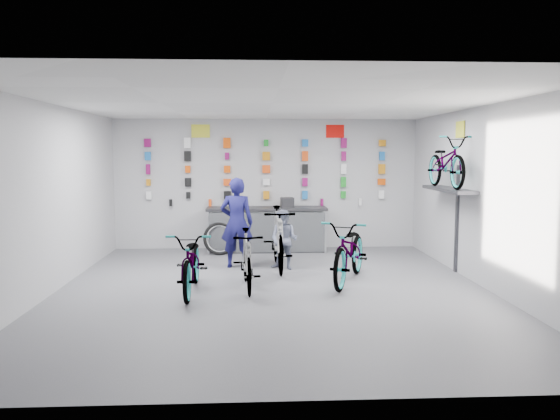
{
  "coord_description": "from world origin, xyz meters",
  "views": [
    {
      "loc": [
        -0.32,
        -8.69,
        2.23
      ],
      "look_at": [
        0.19,
        1.4,
        1.16
      ],
      "focal_mm": 35.0,
      "sensor_mm": 36.0,
      "label": 1
    }
  ],
  "objects": [
    {
      "name": "wall_back",
      "position": [
        0.0,
        4.0,
        1.5
      ],
      "size": [
        7.0,
        0.0,
        7.0
      ],
      "primitive_type": "plane",
      "rotation": [
        1.57,
        0.0,
        0.0
      ],
      "color": "#BCBCBF",
      "rests_on": "floor"
    },
    {
      "name": "wall_bracket",
      "position": [
        3.33,
        1.2,
        1.46
      ],
      "size": [
        0.39,
        1.9,
        2.0
      ],
      "color": "#333338",
      "rests_on": "wall_right"
    },
    {
      "name": "floor",
      "position": [
        0.0,
        0.0,
        0.0
      ],
      "size": [
        8.0,
        8.0,
        0.0
      ],
      "primitive_type": "plane",
      "color": "#515156",
      "rests_on": "ground"
    },
    {
      "name": "bike_right",
      "position": [
        1.35,
        0.48,
        0.55
      ],
      "size": [
        1.47,
        2.23,
        1.11
      ],
      "primitive_type": "imported",
      "rotation": [
        0.0,
        0.0,
        -0.38
      ],
      "color": "gray",
      "rests_on": "floor"
    },
    {
      "name": "ceiling",
      "position": [
        0.0,
        0.0,
        3.0
      ],
      "size": [
        8.0,
        8.0,
        0.0
      ],
      "primitive_type": "plane",
      "rotation": [
        3.14,
        0.0,
        0.0
      ],
      "color": "white",
      "rests_on": "wall_back"
    },
    {
      "name": "clerk",
      "position": [
        -0.63,
        1.82,
        0.88
      ],
      "size": [
        0.67,
        0.47,
        1.75
      ],
      "primitive_type": "imported",
      "rotation": [
        0.0,
        0.0,
        3.05
      ],
      "color": "#13124A",
      "rests_on": "floor"
    },
    {
      "name": "merch_wall",
      "position": [
        0.06,
        3.93,
        1.83
      ],
      "size": [
        5.56,
        0.08,
        1.57
      ],
      "color": "white",
      "rests_on": "wall_back"
    },
    {
      "name": "register",
      "position": [
        0.46,
        3.55,
        1.11
      ],
      "size": [
        0.3,
        0.32,
        0.22
      ],
      "primitive_type": "cube",
      "rotation": [
        0.0,
        0.0,
        0.08
      ],
      "color": "black",
      "rests_on": "counter"
    },
    {
      "name": "wall_right",
      "position": [
        3.5,
        0.0,
        1.5
      ],
      "size": [
        0.0,
        8.0,
        8.0
      ],
      "primitive_type": "plane",
      "rotation": [
        1.57,
        0.0,
        -1.57
      ],
      "color": "#BCBCBF",
      "rests_on": "floor"
    },
    {
      "name": "spare_wheel",
      "position": [
        -1.04,
        3.17,
        0.35
      ],
      "size": [
        0.76,
        0.39,
        0.72
      ],
      "rotation": [
        0.0,
        0.0,
        0.21
      ],
      "color": "black",
      "rests_on": "floor"
    },
    {
      "name": "bike_wall",
      "position": [
        3.25,
        1.2,
        2.05
      ],
      "size": [
        0.63,
        1.8,
        0.95
      ],
      "primitive_type": "imported",
      "color": "gray",
      "rests_on": "wall_bracket"
    },
    {
      "name": "bike_service",
      "position": [
        0.16,
        1.56,
        0.6
      ],
      "size": [
        0.62,
        2.02,
        1.21
      ],
      "primitive_type": "imported",
      "rotation": [
        0.0,
        0.0,
        0.03
      ],
      "color": "gray",
      "rests_on": "floor"
    },
    {
      "name": "wall_left",
      "position": [
        -3.5,
        0.0,
        1.5
      ],
      "size": [
        0.0,
        8.0,
        8.0
      ],
      "primitive_type": "plane",
      "rotation": [
        1.57,
        0.0,
        1.57
      ],
      "color": "#BCBCBF",
      "rests_on": "floor"
    },
    {
      "name": "sign_left",
      "position": [
        -1.5,
        3.98,
        2.72
      ],
      "size": [
        0.42,
        0.02,
        0.3
      ],
      "primitive_type": "cube",
      "color": "yellow",
      "rests_on": "wall_back"
    },
    {
      "name": "customer",
      "position": [
        0.28,
        1.58,
        0.57
      ],
      "size": [
        0.69,
        0.64,
        1.15
      ],
      "primitive_type": "imported",
      "rotation": [
        0.0,
        0.0,
        -0.48
      ],
      "color": "slate",
      "rests_on": "floor"
    },
    {
      "name": "counter",
      "position": [
        0.0,
        3.54,
        0.49
      ],
      "size": [
        2.7,
        0.66,
        1.0
      ],
      "color": "black",
      "rests_on": "floor"
    },
    {
      "name": "bike_center",
      "position": [
        -0.42,
        0.07,
        0.49
      ],
      "size": [
        0.58,
        1.66,
        0.98
      ],
      "primitive_type": "imported",
      "rotation": [
        0.0,
        0.0,
        0.07
      ],
      "color": "gray",
      "rests_on": "floor"
    },
    {
      "name": "sign_right",
      "position": [
        1.6,
        3.98,
        2.72
      ],
      "size": [
        0.42,
        0.02,
        0.3
      ],
      "primitive_type": "cube",
      "color": "red",
      "rests_on": "wall_back"
    },
    {
      "name": "wall_front",
      "position": [
        0.0,
        -4.0,
        1.5
      ],
      "size": [
        7.0,
        0.0,
        7.0
      ],
      "primitive_type": "plane",
      "rotation": [
        -1.57,
        0.0,
        0.0
      ],
      "color": "#BCBCBF",
      "rests_on": "floor"
    },
    {
      "name": "sign_side",
      "position": [
        3.48,
        1.2,
        2.65
      ],
      "size": [
        0.02,
        0.4,
        0.3
      ],
      "primitive_type": "cube",
      "color": "yellow",
      "rests_on": "wall_right"
    },
    {
      "name": "bike_left",
      "position": [
        -1.28,
        -0.1,
        0.5
      ],
      "size": [
        0.68,
        1.93,
        1.01
      ],
      "primitive_type": "imported",
      "rotation": [
        0.0,
        0.0,
        0.01
      ],
      "color": "gray",
      "rests_on": "floor"
    }
  ]
}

